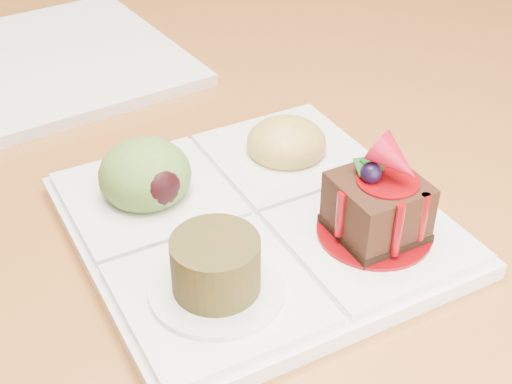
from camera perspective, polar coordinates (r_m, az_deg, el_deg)
dining_table at (r=0.78m, az=-5.00°, el=5.99°), size 1.00×1.80×0.75m
chair_right at (r=1.37m, az=17.22°, el=8.46°), size 0.40×0.40×0.84m
sampler_plate at (r=0.50m, az=-0.34°, el=-1.31°), size 0.27×0.27×0.09m
second_plate at (r=0.76m, az=-16.60°, el=9.83°), size 0.27×0.27×0.01m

